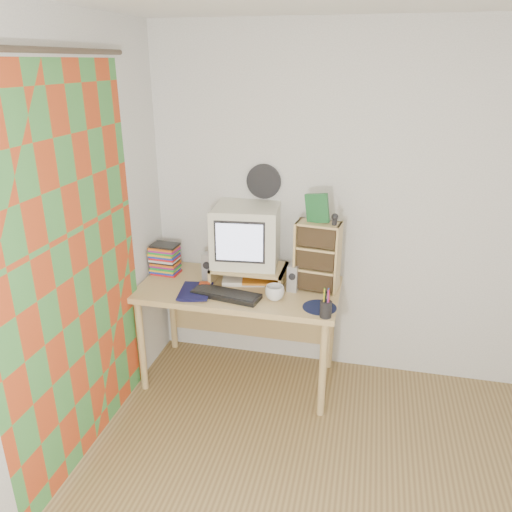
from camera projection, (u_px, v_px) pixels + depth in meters
The scene contains 20 objects.
back_wall at pixel (396, 213), 3.44m from camera, with size 3.50×3.50×0.00m, color white.
left_wall at pixel (2, 297), 2.23m from camera, with size 3.50×3.50×0.00m, color white.
curtain at pixel (73, 276), 2.69m from camera, with size 2.20×2.20×0.00m, color #BF421B.
wall_disc at pixel (264, 181), 3.56m from camera, with size 0.25×0.25×0.02m, color black.
desk at pixel (241, 300), 3.61m from camera, with size 1.40×0.70×0.75m.
monitor_riser at pixel (249, 270), 3.55m from camera, with size 0.52×0.30×0.12m.
crt_monitor at pixel (246, 236), 3.52m from camera, with size 0.44×0.44×0.42m, color beige.
speaker_left at pixel (209, 267), 3.57m from camera, with size 0.08×0.08×0.21m, color #A7A7AC.
speaker_right at pixel (293, 278), 3.42m from camera, with size 0.07×0.07×0.19m, color #A7A7AC.
keyboard at pixel (226, 295), 3.35m from camera, with size 0.47×0.16×0.03m, color black.
dvd_stack at pixel (165, 256), 3.68m from camera, with size 0.19×0.14×0.28m, color brown, non-canonical shape.
cd_rack at pixel (317, 257), 3.38m from camera, with size 0.29×0.16×0.49m, color tan.
mug at pixel (275, 293), 3.30m from camera, with size 0.13×0.13×0.10m, color silver.
diary at pixel (180, 289), 3.41m from camera, with size 0.25×0.19×0.05m, color #0F103A.
mousepad at pixel (320, 307), 3.21m from camera, with size 0.22×0.22×0.00m, color #0F1A33.
pen_cup at pixel (326, 306), 3.07m from camera, with size 0.07×0.07×0.15m, color black, non-canonical shape.
papers at pixel (251, 279), 3.59m from camera, with size 0.30×0.22×0.04m, color white, non-canonical shape.
red_box at pixel (205, 285), 3.49m from camera, with size 0.07×0.05×0.04m, color #AF3612.
game_box at pixel (317, 208), 3.26m from camera, with size 0.15×0.03×0.19m, color #1A5B2A.
webcam at pixel (335, 219), 3.23m from camera, with size 0.05×0.05×0.08m, color black, non-canonical shape.
Camera 1 is at (-0.19, -1.70, 2.23)m, focal length 35.00 mm.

